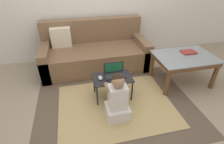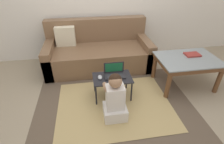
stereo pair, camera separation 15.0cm
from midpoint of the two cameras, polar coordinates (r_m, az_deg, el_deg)
ground_plane at (r=2.73m, az=1.90°, el=-8.09°), size 16.00×16.00×0.00m
area_rug at (r=2.58m, az=2.55°, el=-10.79°), size 2.25×1.73×0.01m
couch at (r=3.43m, az=-3.37°, el=6.66°), size 1.95×0.92×0.86m
coffee_table at (r=3.04m, az=24.67°, el=2.79°), size 0.93×0.67×0.50m
laptop_desk at (r=2.55m, az=1.78°, el=-2.56°), size 0.56×0.36×0.35m
laptop at (r=2.55m, az=2.55°, el=-0.59°), size 0.30×0.18×0.19m
computer_mouse at (r=2.50m, az=-2.23°, el=-1.76°), size 0.06×0.10×0.04m
person_seated at (r=2.23m, az=2.96°, el=-8.98°), size 0.30×0.39×0.67m
book_on_table at (r=3.13m, az=26.03°, el=5.13°), size 0.23×0.16×0.02m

